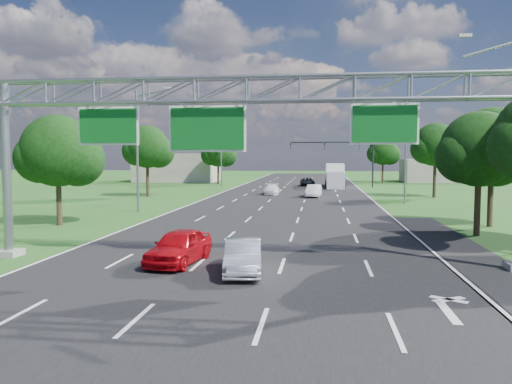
% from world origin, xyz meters
% --- Properties ---
extents(ground, '(220.00, 220.00, 0.00)m').
position_xyz_m(ground, '(0.00, 30.00, 0.00)').
color(ground, '#254E17').
rests_on(ground, ground).
extents(road, '(18.00, 180.00, 0.02)m').
position_xyz_m(road, '(0.00, 30.00, 0.00)').
color(road, black).
rests_on(road, ground).
extents(road_flare, '(3.00, 30.00, 0.02)m').
position_xyz_m(road_flare, '(10.20, 14.00, 0.00)').
color(road_flare, black).
rests_on(road_flare, ground).
extents(sign_gantry, '(23.50, 1.00, 9.56)m').
position_xyz_m(sign_gantry, '(0.33, 12.00, 6.89)').
color(sign_gantry, gray).
rests_on(sign_gantry, ground).
extents(traffic_signal, '(12.21, 0.24, 7.00)m').
position_xyz_m(traffic_signal, '(7.48, 65.00, 5.17)').
color(traffic_signal, black).
rests_on(traffic_signal, ground).
extents(streetlight_l_near, '(2.97, 0.22, 10.16)m').
position_xyz_m(streetlight_l_near, '(-11.30, 30.00, 5.58)').
color(streetlight_l_near, gray).
rests_on(streetlight_l_near, ground).
extents(streetlight_l_far, '(2.97, 0.22, 10.16)m').
position_xyz_m(streetlight_l_far, '(-11.30, 65.00, 5.58)').
color(streetlight_l_far, gray).
rests_on(streetlight_l_far, ground).
extents(streetlight_r_mid, '(2.97, 0.22, 10.16)m').
position_xyz_m(streetlight_r_mid, '(11.30, 40.00, 5.58)').
color(streetlight_r_mid, gray).
rests_on(streetlight_r_mid, ground).
extents(tree_verge_la, '(5.76, 4.80, 7.40)m').
position_xyz_m(tree_verge_la, '(-13.92, 22.04, 4.76)').
color(tree_verge_la, '#2D2116').
rests_on(tree_verge_la, ground).
extents(tree_verge_lb, '(5.76, 4.80, 8.06)m').
position_xyz_m(tree_verge_lb, '(-15.92, 45.04, 5.41)').
color(tree_verge_lb, '#2D2116').
rests_on(tree_verge_lb, ground).
extents(tree_verge_lc, '(5.76, 4.80, 7.62)m').
position_xyz_m(tree_verge_lc, '(-12.92, 70.04, 4.98)').
color(tree_verge_lc, '#2D2116').
rests_on(tree_verge_lc, ground).
extents(tree_verge_rd, '(5.76, 4.80, 8.28)m').
position_xyz_m(tree_verge_rd, '(16.08, 48.04, 5.63)').
color(tree_verge_rd, '#2D2116').
rests_on(tree_verge_rd, ground).
extents(tree_verge_re, '(5.76, 4.80, 7.84)m').
position_xyz_m(tree_verge_re, '(14.08, 78.04, 5.20)').
color(tree_verge_re, '#2D2116').
rests_on(tree_verge_re, ground).
extents(building_left, '(14.00, 10.00, 5.00)m').
position_xyz_m(building_left, '(-22.00, 78.00, 2.50)').
color(building_left, gray).
rests_on(building_left, ground).
extents(building_right, '(12.00, 9.00, 4.00)m').
position_xyz_m(building_right, '(24.00, 82.00, 2.00)').
color(building_right, gray).
rests_on(building_right, ground).
extents(red_coupe, '(2.33, 4.60, 1.50)m').
position_xyz_m(red_coupe, '(-2.66, 11.42, 0.75)').
color(red_coupe, '#B70810').
rests_on(red_coupe, ground).
extents(silver_sedan, '(1.93, 4.19, 1.33)m').
position_xyz_m(silver_sedan, '(0.35, 10.05, 0.67)').
color(silver_sedan, silver).
rests_on(silver_sedan, ground).
extents(car_queue_a, '(1.85, 4.26, 1.22)m').
position_xyz_m(car_queue_a, '(-2.37, 50.10, 0.61)').
color(car_queue_a, white).
rests_on(car_queue_a, ground).
extents(car_queue_b, '(2.39, 4.63, 1.25)m').
position_xyz_m(car_queue_b, '(1.46, 67.10, 0.62)').
color(car_queue_b, black).
rests_on(car_queue_b, ground).
extents(car_queue_d, '(1.87, 4.33, 1.38)m').
position_xyz_m(car_queue_d, '(2.67, 47.12, 0.69)').
color(car_queue_d, white).
rests_on(car_queue_d, ground).
extents(box_truck, '(2.78, 9.10, 3.43)m').
position_xyz_m(box_truck, '(5.57, 64.48, 1.65)').
color(box_truck, white).
rests_on(box_truck, ground).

